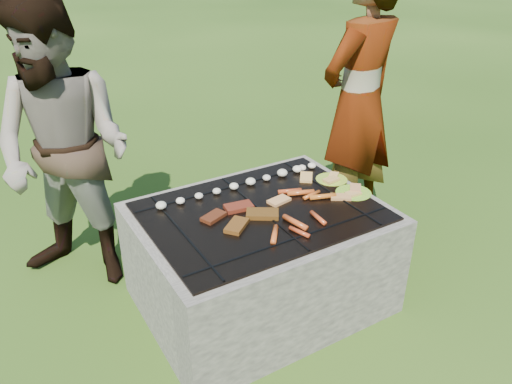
% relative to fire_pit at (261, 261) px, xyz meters
% --- Properties ---
extents(lawn, '(60.00, 60.00, 0.00)m').
position_rel_fire_pit_xyz_m(lawn, '(0.00, 0.00, -0.28)').
color(lawn, '#214210').
rests_on(lawn, ground).
extents(fire_pit, '(1.30, 1.00, 0.62)m').
position_rel_fire_pit_xyz_m(fire_pit, '(0.00, 0.00, 0.00)').
color(fire_pit, '#A9A296').
rests_on(fire_pit, ground).
extents(mushrooms, '(1.06, 0.06, 0.04)m').
position_rel_fire_pit_xyz_m(mushrooms, '(0.11, 0.29, 0.35)').
color(mushrooms, beige).
rests_on(mushrooms, fire_pit).
extents(pork_slabs, '(0.40, 0.29, 0.02)m').
position_rel_fire_pit_xyz_m(pork_slabs, '(-0.12, -0.01, 0.34)').
color(pork_slabs, maroon).
rests_on(pork_slabs, fire_pit).
extents(sausages, '(0.57, 0.47, 0.03)m').
position_rel_fire_pit_xyz_m(sausages, '(0.18, -0.12, 0.34)').
color(sausages, '#DB5D24').
rests_on(sausages, fire_pit).
extents(bread_on_grate, '(0.45, 0.43, 0.02)m').
position_rel_fire_pit_xyz_m(bread_on_grate, '(0.33, 0.05, 0.34)').
color(bread_on_grate, '#EEAD79').
rests_on(bread_on_grate, fire_pit).
extents(plate_far, '(0.21, 0.21, 0.03)m').
position_rel_fire_pit_xyz_m(plate_far, '(0.56, 0.10, 0.33)').
color(plate_far, '#BACA30').
rests_on(plate_far, fire_pit).
extents(plate_near, '(0.27, 0.27, 0.03)m').
position_rel_fire_pit_xyz_m(plate_near, '(0.56, -0.10, 0.33)').
color(plate_near, '#BFD833').
rests_on(plate_near, fire_pit).
extents(cook, '(0.74, 0.57, 1.83)m').
position_rel_fire_pit_xyz_m(cook, '(1.03, 0.44, 0.63)').
color(cook, '#9F9184').
rests_on(cook, ground).
extents(bystander, '(1.03, 1.03, 1.69)m').
position_rel_fire_pit_xyz_m(bystander, '(-0.81, 0.77, 0.56)').
color(bystander, '#A19686').
rests_on(bystander, ground).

